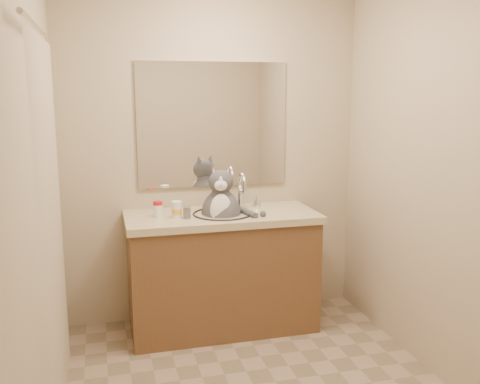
# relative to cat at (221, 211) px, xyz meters

# --- Properties ---
(room) EXTENTS (2.22, 2.52, 2.42)m
(room) POSITION_rel_cat_xyz_m (0.01, -0.95, 0.33)
(room) COLOR gray
(room) RESTS_ON ground
(vanity) EXTENTS (1.34, 0.59, 1.12)m
(vanity) POSITION_rel_cat_xyz_m (0.01, 0.01, -0.43)
(vanity) COLOR brown
(vanity) RESTS_ON ground
(mirror) EXTENTS (1.10, 0.02, 0.90)m
(mirror) POSITION_rel_cat_xyz_m (0.01, 0.28, 0.58)
(mirror) COLOR white
(mirror) RESTS_ON room
(shower_curtain) EXTENTS (0.02, 1.30, 1.93)m
(shower_curtain) POSITION_rel_cat_xyz_m (-1.04, -0.85, 0.16)
(shower_curtain) COLOR #C3B594
(shower_curtain) RESTS_ON ground
(cat) EXTENTS (0.38, 0.39, 0.55)m
(cat) POSITION_rel_cat_xyz_m (0.00, 0.00, 0.00)
(cat) COLOR #4A4A4F
(cat) RESTS_ON vanity
(pill_bottle_redcap) EXTENTS (0.07, 0.07, 0.11)m
(pill_bottle_redcap) POSITION_rel_cat_xyz_m (-0.44, 0.02, 0.04)
(pill_bottle_redcap) COLOR white
(pill_bottle_redcap) RESTS_ON vanity
(pill_bottle_orange) EXTENTS (0.07, 0.07, 0.12)m
(pill_bottle_orange) POSITION_rel_cat_xyz_m (-0.32, -0.04, 0.04)
(pill_bottle_orange) COLOR white
(pill_bottle_orange) RESTS_ON vanity
(grey_canister) EXTENTS (0.06, 0.06, 0.08)m
(grey_canister) POSITION_rel_cat_xyz_m (-0.25, -0.07, 0.02)
(grey_canister) COLOR slate
(grey_canister) RESTS_ON vanity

